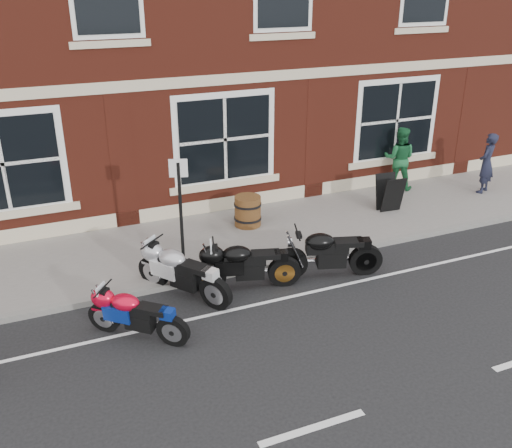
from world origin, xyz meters
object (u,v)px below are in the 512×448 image
object	(u,v)px
moto_naked_black	(326,251)
a_board_sign	(390,193)
parking_sign	(181,211)
moto_sport_red	(136,312)
moto_sport_silver	(182,270)
pedestrian_right	(399,158)
barrel_planter	(248,211)
pedestrian_left	(487,163)
moto_sport_black	(245,263)

from	to	relation	value
moto_naked_black	a_board_sign	distance (m)	3.76
parking_sign	moto_sport_red	bearing A→B (deg)	-111.04
moto_sport_silver	pedestrian_right	bearing A→B (deg)	-11.05
pedestrian_right	barrel_planter	world-z (taller)	pedestrian_right
parking_sign	moto_naked_black	bearing A→B (deg)	1.08
pedestrian_left	barrel_planter	world-z (taller)	pedestrian_left
pedestrian_left	pedestrian_right	size ratio (longest dim) A/B	0.95
moto_sport_red	pedestrian_left	distance (m)	10.62
a_board_sign	parking_sign	bearing A→B (deg)	-162.60
moto_sport_black	moto_sport_silver	xyz separation A→B (m)	(-1.20, 0.16, 0.02)
moto_sport_red	pedestrian_right	size ratio (longest dim) A/B	0.85
moto_sport_silver	pedestrian_right	distance (m)	7.76
moto_sport_silver	a_board_sign	xyz separation A→B (m)	(5.94, 1.85, 0.03)
moto_naked_black	a_board_sign	size ratio (longest dim) A/B	2.31
pedestrian_right	a_board_sign	world-z (taller)	pedestrian_right
moto_sport_black	barrel_planter	bearing A→B (deg)	-7.00
moto_sport_silver	moto_naked_black	size ratio (longest dim) A/B	0.86
barrel_planter	parking_sign	world-z (taller)	parking_sign
pedestrian_right	moto_naked_black	bearing A→B (deg)	78.24
moto_sport_red	pedestrian_right	world-z (taller)	pedestrian_right
pedestrian_left	barrel_planter	bearing A→B (deg)	-31.98
moto_sport_silver	pedestrian_left	distance (m)	9.32
a_board_sign	barrel_planter	xyz separation A→B (m)	(-3.65, 0.52, -0.10)
a_board_sign	pedestrian_left	bearing A→B (deg)	6.31
parking_sign	a_board_sign	bearing A→B (deg)	31.85
moto_sport_black	moto_naked_black	bearing A→B (deg)	-80.52
moto_naked_black	moto_sport_red	bearing A→B (deg)	116.30
moto_naked_black	barrel_planter	world-z (taller)	moto_naked_black
pedestrian_left	a_board_sign	size ratio (longest dim) A/B	1.78
moto_sport_black	barrel_planter	world-z (taller)	moto_sport_black
moto_sport_red	moto_sport_silver	xyz separation A→B (m)	(1.09, 0.99, 0.07)
moto_sport_black	moto_naked_black	world-z (taller)	moto_naked_black
moto_naked_black	pedestrian_right	bearing A→B (deg)	-33.30
moto_sport_silver	parking_sign	xyz separation A→B (m)	(0.17, 0.51, 0.97)
moto_sport_red	pedestrian_left	bearing A→B (deg)	-32.43
moto_sport_black	pedestrian_right	size ratio (longest dim) A/B	1.18
moto_sport_silver	barrel_planter	size ratio (longest dim) A/B	2.54
moto_sport_silver	moto_sport_red	bearing A→B (deg)	-172.34
moto_sport_black	pedestrian_right	world-z (taller)	pedestrian_right
moto_sport_black	a_board_sign	distance (m)	5.14
moto_sport_silver	parking_sign	size ratio (longest dim) A/B	0.76
moto_sport_black	pedestrian_left	bearing A→B (deg)	-58.81
barrel_planter	moto_sport_black	bearing A→B (deg)	-113.26
a_board_sign	parking_sign	distance (m)	6.00
moto_sport_black	pedestrian_right	distance (m)	6.76
moto_sport_red	a_board_sign	distance (m)	7.58
moto_sport_red	moto_sport_silver	distance (m)	1.48
barrel_planter	parking_sign	distance (m)	3.00
a_board_sign	moto_sport_silver	bearing A→B (deg)	-158.34
moto_sport_silver	parking_sign	bearing A→B (deg)	36.94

